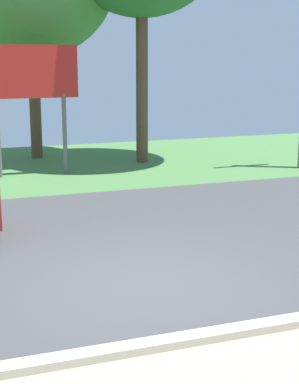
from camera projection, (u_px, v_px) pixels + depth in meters
name	position (u px, v px, depth m)	size (l,w,h in m)	color
ground_plane	(90.00, 231.00, 11.61)	(40.00, 22.00, 0.20)	#424244
roadside_billboard	(30.00, 81.00, 16.22)	(2.60, 0.12, 3.50)	slate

